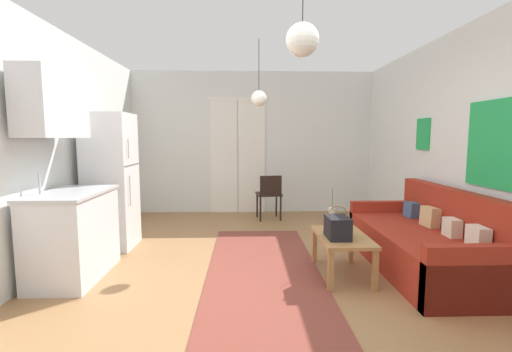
{
  "coord_description": "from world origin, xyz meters",
  "views": [
    {
      "loc": [
        -0.15,
        -3.25,
        1.47
      ],
      "look_at": [
        -0.01,
        1.17,
        0.98
      ],
      "focal_mm": 24.75,
      "sensor_mm": 36.0,
      "label": 1
    }
  ],
  "objects_px": {
    "pendant_lamp_near": "(302,40)",
    "handbag": "(338,227)",
    "refrigerator": "(111,181)",
    "couch": "(426,244)",
    "accent_chair": "(269,193)",
    "bamboo_vase": "(332,218)",
    "coffee_table": "(342,241)",
    "pendant_lamp_far": "(259,98)"
  },
  "relations": [
    {
      "from": "coffee_table",
      "to": "accent_chair",
      "type": "height_order",
      "value": "accent_chair"
    },
    {
      "from": "coffee_table",
      "to": "refrigerator",
      "type": "relative_size",
      "value": 0.48
    },
    {
      "from": "couch",
      "to": "refrigerator",
      "type": "xyz_separation_m",
      "value": [
        -3.77,
        0.93,
        0.6
      ]
    },
    {
      "from": "coffee_table",
      "to": "bamboo_vase",
      "type": "xyz_separation_m",
      "value": [
        -0.05,
        0.27,
        0.18
      ]
    },
    {
      "from": "handbag",
      "to": "refrigerator",
      "type": "distance_m",
      "value": 2.97
    },
    {
      "from": "handbag",
      "to": "refrigerator",
      "type": "relative_size",
      "value": 0.19
    },
    {
      "from": "coffee_table",
      "to": "accent_chair",
      "type": "distance_m",
      "value": 2.62
    },
    {
      "from": "accent_chair",
      "to": "pendant_lamp_far",
      "type": "xyz_separation_m",
      "value": [
        -0.25,
        -1.53,
        1.49
      ]
    },
    {
      "from": "bamboo_vase",
      "to": "pendant_lamp_near",
      "type": "bearing_deg",
      "value": -116.33
    },
    {
      "from": "accent_chair",
      "to": "pendant_lamp_far",
      "type": "relative_size",
      "value": 0.95
    },
    {
      "from": "couch",
      "to": "pendant_lamp_near",
      "type": "height_order",
      "value": "pendant_lamp_near"
    },
    {
      "from": "refrigerator",
      "to": "handbag",
      "type": "bearing_deg",
      "value": -23.45
    },
    {
      "from": "handbag",
      "to": "refrigerator",
      "type": "bearing_deg",
      "value": 156.55
    },
    {
      "from": "handbag",
      "to": "accent_chair",
      "type": "xyz_separation_m",
      "value": [
        -0.52,
        2.66,
        -0.08
      ]
    },
    {
      "from": "refrigerator",
      "to": "accent_chair",
      "type": "distance_m",
      "value": 2.68
    },
    {
      "from": "refrigerator",
      "to": "pendant_lamp_near",
      "type": "bearing_deg",
      "value": -40.45
    },
    {
      "from": "bamboo_vase",
      "to": "couch",
      "type": "bearing_deg",
      "value": -7.1
    },
    {
      "from": "refrigerator",
      "to": "pendant_lamp_far",
      "type": "relative_size",
      "value": 2.1
    },
    {
      "from": "bamboo_vase",
      "to": "refrigerator",
      "type": "height_order",
      "value": "refrigerator"
    },
    {
      "from": "bamboo_vase",
      "to": "accent_chair",
      "type": "xyz_separation_m",
      "value": [
        -0.55,
        2.28,
        -0.08
      ]
    },
    {
      "from": "bamboo_vase",
      "to": "accent_chair",
      "type": "distance_m",
      "value": 2.35
    },
    {
      "from": "coffee_table",
      "to": "handbag",
      "type": "height_order",
      "value": "handbag"
    },
    {
      "from": "couch",
      "to": "pendant_lamp_far",
      "type": "bearing_deg",
      "value": 154.33
    },
    {
      "from": "pendant_lamp_near",
      "to": "handbag",
      "type": "bearing_deg",
      "value": 54.64
    },
    {
      "from": "couch",
      "to": "accent_chair",
      "type": "relative_size",
      "value": 2.61
    },
    {
      "from": "couch",
      "to": "refrigerator",
      "type": "bearing_deg",
      "value": 166.12
    },
    {
      "from": "refrigerator",
      "to": "pendant_lamp_far",
      "type": "xyz_separation_m",
      "value": [
        1.95,
        -0.06,
        1.07
      ]
    },
    {
      "from": "coffee_table",
      "to": "pendant_lamp_far",
      "type": "height_order",
      "value": "pendant_lamp_far"
    },
    {
      "from": "couch",
      "to": "pendant_lamp_near",
      "type": "relative_size",
      "value": 3.34
    },
    {
      "from": "handbag",
      "to": "accent_chair",
      "type": "distance_m",
      "value": 2.71
    },
    {
      "from": "refrigerator",
      "to": "pendant_lamp_near",
      "type": "relative_size",
      "value": 2.83
    },
    {
      "from": "accent_chair",
      "to": "pendant_lamp_near",
      "type": "xyz_separation_m",
      "value": [
        0.01,
        -3.36,
        1.73
      ]
    },
    {
      "from": "couch",
      "to": "coffee_table",
      "type": "height_order",
      "value": "couch"
    },
    {
      "from": "bamboo_vase",
      "to": "coffee_table",
      "type": "bearing_deg",
      "value": -79.85
    },
    {
      "from": "coffee_table",
      "to": "bamboo_vase",
      "type": "distance_m",
      "value": 0.33
    },
    {
      "from": "bamboo_vase",
      "to": "accent_chair",
      "type": "relative_size",
      "value": 0.57
    },
    {
      "from": "handbag",
      "to": "coffee_table",
      "type": "bearing_deg",
      "value": 52.17
    },
    {
      "from": "handbag",
      "to": "pendant_lamp_near",
      "type": "xyz_separation_m",
      "value": [
        -0.5,
        -0.71,
        1.66
      ]
    },
    {
      "from": "bamboo_vase",
      "to": "pendant_lamp_near",
      "type": "distance_m",
      "value": 2.04
    },
    {
      "from": "coffee_table",
      "to": "refrigerator",
      "type": "xyz_separation_m",
      "value": [
        -2.79,
        1.07,
        0.51
      ]
    },
    {
      "from": "refrigerator",
      "to": "pendant_lamp_far",
      "type": "bearing_deg",
      "value": -1.64
    },
    {
      "from": "couch",
      "to": "accent_chair",
      "type": "bearing_deg",
      "value": 123.12
    }
  ]
}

